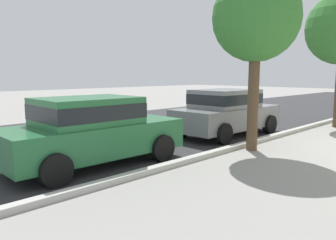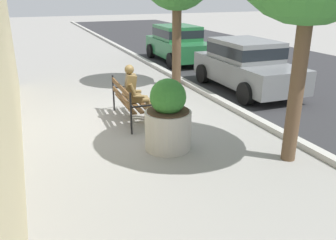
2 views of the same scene
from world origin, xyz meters
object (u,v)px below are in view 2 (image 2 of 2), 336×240
Objects in this scene: bronze_statue_seated at (137,94)px; parked_car_green at (178,42)px; concrete_planter at (168,119)px; parked_car_grey at (246,64)px; park_bench at (128,99)px.

bronze_statue_seated is 7.79m from parked_car_green.
parked_car_green is at bearing 154.95° from concrete_planter.
bronze_statue_seated is at bearing -70.83° from parked_car_grey.
parked_car_green is at bearing 180.00° from parked_car_grey.
parked_car_green is (-8.47, 3.96, 0.21)m from concrete_planter.
park_bench is 1.32× the size of bronze_statue_seated.
parked_car_green and parked_car_grey have the same top height.
bronze_statue_seated is 0.96× the size of concrete_planter.
bronze_statue_seated is (0.05, 0.21, 0.12)m from park_bench.
parked_car_grey reaches higher than concrete_planter.
concrete_planter is 0.34× the size of parked_car_green.
park_bench is at bearing -171.57° from concrete_planter.
parked_car_grey is at bearing 0.00° from parked_car_green.
park_bench is 0.44× the size of parked_car_grey.
concrete_planter is (1.80, 0.07, -0.04)m from bronze_statue_seated.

